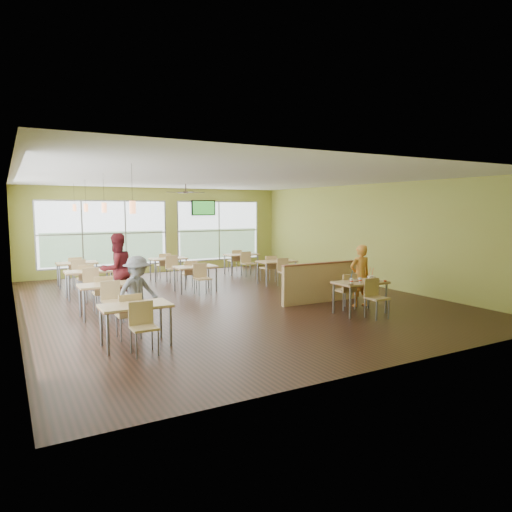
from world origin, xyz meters
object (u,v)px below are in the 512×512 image
Objects in this scene: half_wall_divider at (322,282)px; man_plaid at (360,276)px; food_basket at (371,278)px; main_table at (360,286)px.

half_wall_divider is 1.04m from man_plaid.
main_table is at bearing -165.28° from food_basket.
main_table is 0.99× the size of man_plaid.
food_basket is at bearing -71.27° from half_wall_divider.
man_plaid reaches higher than half_wall_divider.
main_table is 0.49m from food_basket.
half_wall_divider is 1.56× the size of man_plaid.
main_table reaches higher than food_basket.
main_table is 6.82× the size of food_basket.
main_table is 1.45m from half_wall_divider.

